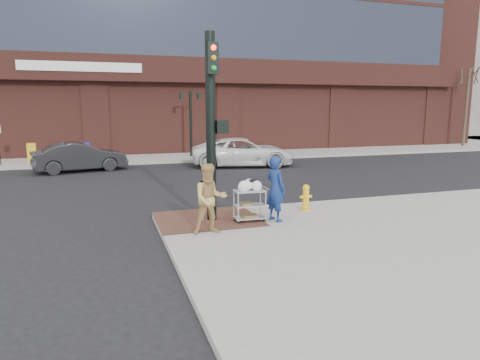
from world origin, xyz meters
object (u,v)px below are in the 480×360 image
object	(u,v)px
lamp_post	(191,116)
traffic_signal_pole	(212,122)
pedestrian_tan	(210,199)
woman_blue	(276,189)
sedan_dark	(80,157)
utility_cart	(250,202)
minivan_white	(243,152)
fire_hydrant	(306,197)

from	to	relation	value
lamp_post	traffic_signal_pole	xyz separation A→B (m)	(-2.48, -15.23, 0.21)
pedestrian_tan	woman_blue	bearing A→B (deg)	17.77
pedestrian_tan	sedan_dark	xyz separation A→B (m)	(-3.55, 12.80, -0.28)
sedan_dark	utility_cart	world-z (taller)	sedan_dark
traffic_signal_pole	woman_blue	bearing A→B (deg)	-20.08
minivan_white	traffic_signal_pole	bearing A→B (deg)	170.35
traffic_signal_pole	pedestrian_tan	distance (m)	2.21
utility_cart	woman_blue	bearing A→B (deg)	-12.29
lamp_post	fire_hydrant	world-z (taller)	lamp_post
lamp_post	woman_blue	bearing A→B (deg)	-93.13
pedestrian_tan	utility_cart	size ratio (longest dim) A/B	1.50
lamp_post	utility_cart	distance (m)	15.86
pedestrian_tan	sedan_dark	size ratio (longest dim) A/B	0.39
woman_blue	fire_hydrant	size ratio (longest dim) A/B	2.24
minivan_white	fire_hydrant	xyz separation A→B (m)	(-1.53, -10.68, -0.22)
woman_blue	utility_cart	world-z (taller)	woman_blue
traffic_signal_pole	sedan_dark	distance (m)	12.42
woman_blue	minivan_white	xyz separation A→B (m)	(2.85, 11.46, -0.27)
lamp_post	utility_cart	xyz separation A→B (m)	(-1.56, -15.67, -1.95)
traffic_signal_pole	sedan_dark	world-z (taller)	traffic_signal_pole
traffic_signal_pole	minivan_white	world-z (taller)	traffic_signal_pole
woman_blue	utility_cart	size ratio (longest dim) A/B	1.55
lamp_post	sedan_dark	distance (m)	7.59
pedestrian_tan	traffic_signal_pole	bearing A→B (deg)	73.54
sedan_dark	fire_hydrant	world-z (taller)	sedan_dark
woman_blue	utility_cart	bearing A→B (deg)	57.87
lamp_post	utility_cart	size ratio (longest dim) A/B	3.47
fire_hydrant	minivan_white	bearing A→B (deg)	81.82
pedestrian_tan	utility_cart	distance (m)	1.54
utility_cart	traffic_signal_pole	bearing A→B (deg)	154.53
pedestrian_tan	minivan_white	bearing A→B (deg)	68.76
pedestrian_tan	fire_hydrant	distance (m)	3.61
traffic_signal_pole	fire_hydrant	size ratio (longest dim) A/B	6.28
lamp_post	minivan_white	xyz separation A→B (m)	(1.99, -4.35, -1.84)
lamp_post	minivan_white	world-z (taller)	lamp_post
woman_blue	minivan_white	distance (m)	11.82
lamp_post	traffic_signal_pole	world-z (taller)	traffic_signal_pole
woman_blue	pedestrian_tan	distance (m)	2.07
traffic_signal_pole	sedan_dark	xyz separation A→B (m)	(-3.92, 11.60, -2.10)
pedestrian_tan	sedan_dark	distance (m)	13.29
sedan_dark	minivan_white	bearing A→B (deg)	-107.95
sedan_dark	woman_blue	bearing A→B (deg)	-168.58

